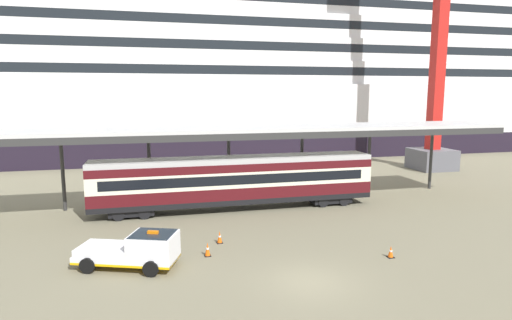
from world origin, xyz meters
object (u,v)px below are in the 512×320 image
cruise_ship (177,58)px  service_truck (136,249)px  traffic_cone_far (208,249)px  traffic_cone_mid (220,237)px  train_carriage (235,180)px  traffic_cone_near (391,252)px  dockside_crane (443,29)px

cruise_ship → service_truck: cruise_ship is taller
cruise_ship → traffic_cone_far: cruise_ship is taller
cruise_ship → traffic_cone_mid: size_ratio=208.10×
service_truck → traffic_cone_mid: 5.49m
traffic_cone_far → train_carriage: bearing=69.8°
traffic_cone_near → traffic_cone_far: traffic_cone_far is taller
traffic_cone_mid → dockside_crane: dockside_crane is taller
cruise_ship → service_truck: bearing=-96.8°
cruise_ship → traffic_cone_near: cruise_ship is taller
traffic_cone_far → service_truck: bearing=-169.4°
train_carriage → traffic_cone_far: 10.07m
traffic_cone_mid → dockside_crane: bearing=33.7°
service_truck → traffic_cone_near: service_truck is taller
service_truck → traffic_cone_mid: service_truck is taller
service_truck → cruise_ship: bearing=83.2°
cruise_ship → dockside_crane: bearing=-37.5°
train_carriage → dockside_crane: size_ratio=0.42×
cruise_ship → train_carriage: 35.92m
train_carriage → service_truck: size_ratio=3.88×
service_truck → traffic_cone_far: (3.79, 0.71, -0.61)m
cruise_ship → traffic_cone_mid: (-0.47, -41.24, -13.69)m
train_carriage → dockside_crane: (26.57, 11.96, 13.89)m
service_truck → traffic_cone_mid: (4.78, 2.63, -0.62)m
cruise_ship → traffic_cone_near: 48.54m
traffic_cone_mid → dockside_crane: (29.00, 19.31, 15.83)m
train_carriage → dockside_crane: bearing=24.2°
cruise_ship → dockside_crane: dockside_crane is taller
service_truck → traffic_cone_near: size_ratio=8.42×
service_truck → traffic_cone_near: 13.75m
cruise_ship → service_truck: size_ratio=27.73×
cruise_ship → traffic_cone_mid: bearing=-90.7°
traffic_cone_far → dockside_crane: dockside_crane is taller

